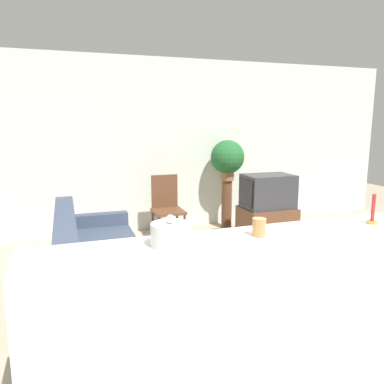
% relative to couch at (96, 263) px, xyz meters
% --- Properties ---
extents(ground_plane, '(14.00, 14.00, 0.00)m').
position_rel_couch_xyz_m(ground_plane, '(0.88, -1.44, -0.28)').
color(ground_plane, tan).
extents(wall_back, '(9.00, 0.06, 2.70)m').
position_rel_couch_xyz_m(wall_back, '(0.88, 1.99, 1.07)').
color(wall_back, silver).
rests_on(wall_back, ground_plane).
extents(couch, '(0.87, 2.05, 0.81)m').
position_rel_couch_xyz_m(couch, '(0.00, 0.00, 0.00)').
color(couch, '#384256').
rests_on(couch, ground_plane).
extents(tv_stand, '(0.74, 0.57, 0.52)m').
position_rel_couch_xyz_m(tv_stand, '(2.46, 0.77, -0.02)').
color(tv_stand, brown).
rests_on(tv_stand, ground_plane).
extents(television, '(0.70, 0.48, 0.48)m').
position_rel_couch_xyz_m(television, '(2.46, 0.77, 0.47)').
color(television, '#333338').
rests_on(television, tv_stand).
extents(wooden_chair, '(0.44, 0.44, 0.95)m').
position_rel_couch_xyz_m(wooden_chair, '(1.14, 1.40, 0.24)').
color(wooden_chair, brown).
rests_on(wooden_chair, ground_plane).
extents(plant_stand, '(0.17, 0.17, 0.80)m').
position_rel_couch_xyz_m(plant_stand, '(2.22, 1.64, 0.12)').
color(plant_stand, brown).
rests_on(plant_stand, ground_plane).
extents(potted_plant, '(0.54, 0.54, 0.65)m').
position_rel_couch_xyz_m(potted_plant, '(2.22, 1.64, 0.88)').
color(potted_plant, '#8E5B3D').
rests_on(potted_plant, plant_stand).
extents(foreground_counter, '(2.83, 0.44, 1.05)m').
position_rel_couch_xyz_m(foreground_counter, '(0.88, -1.91, 0.25)').
color(foreground_counter, silver).
rests_on(foreground_counter, ground_plane).
extents(decorative_bowl, '(0.22, 0.22, 0.18)m').
position_rel_couch_xyz_m(decorative_bowl, '(0.28, -1.91, 0.84)').
color(decorative_bowl, silver).
rests_on(decorative_bowl, foreground_counter).
extents(candle_jar, '(0.08, 0.08, 0.11)m').
position_rel_couch_xyz_m(candle_jar, '(0.82, -1.91, 0.83)').
color(candle_jar, '#C6844C').
rests_on(candle_jar, foreground_counter).
extents(candlestick, '(0.07, 0.07, 0.20)m').
position_rel_couch_xyz_m(candlestick, '(1.68, -1.91, 0.84)').
color(candlestick, '#B7933D').
rests_on(candlestick, foreground_counter).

